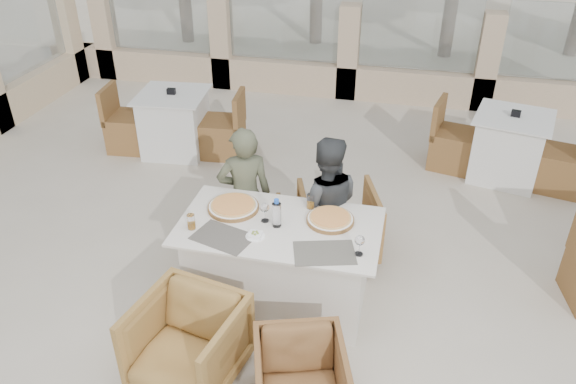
% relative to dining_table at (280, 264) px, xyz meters
% --- Properties ---
extents(ground, '(80.00, 80.00, 0.00)m').
position_rel_dining_table_xyz_m(ground, '(-0.10, -0.06, -0.39)').
color(ground, beige).
rests_on(ground, ground).
extents(perimeter_wall_far, '(10.00, 0.34, 1.60)m').
position_rel_dining_table_xyz_m(perimeter_wall_far, '(-0.10, 4.74, 0.42)').
color(perimeter_wall_far, '#CDB291').
rests_on(perimeter_wall_far, ground).
extents(dining_table, '(1.60, 0.90, 0.77)m').
position_rel_dining_table_xyz_m(dining_table, '(0.00, 0.00, 0.00)').
color(dining_table, silver).
rests_on(dining_table, ground).
extents(placemat_near_left, '(0.52, 0.42, 0.00)m').
position_rel_dining_table_xyz_m(placemat_near_left, '(-0.38, -0.25, 0.39)').
color(placemat_near_left, '#56514A').
rests_on(placemat_near_left, dining_table).
extents(placemat_near_right, '(0.51, 0.41, 0.00)m').
position_rel_dining_table_xyz_m(placemat_near_right, '(0.41, -0.27, 0.39)').
color(placemat_near_right, '#5E5A50').
rests_on(placemat_near_right, dining_table).
extents(pizza_left, '(0.52, 0.52, 0.05)m').
position_rel_dining_table_xyz_m(pizza_left, '(-0.43, 0.15, 0.41)').
color(pizza_left, '#CF561C').
rests_on(pizza_left, dining_table).
extents(pizza_right, '(0.42, 0.42, 0.05)m').
position_rel_dining_table_xyz_m(pizza_right, '(0.38, 0.14, 0.41)').
color(pizza_right, '#CC551B').
rests_on(pizza_right, dining_table).
extents(water_bottle, '(0.09, 0.09, 0.24)m').
position_rel_dining_table_xyz_m(water_bottle, '(-0.02, -0.01, 0.51)').
color(water_bottle, '#9DBCCF').
rests_on(water_bottle, dining_table).
extents(wine_glass_centre, '(0.08, 0.08, 0.18)m').
position_rel_dining_table_xyz_m(wine_glass_centre, '(-0.13, 0.03, 0.48)').
color(wine_glass_centre, white).
rests_on(wine_glass_centre, dining_table).
extents(wine_glass_corner, '(0.09, 0.09, 0.18)m').
position_rel_dining_table_xyz_m(wine_glass_corner, '(0.65, -0.23, 0.48)').
color(wine_glass_corner, white).
rests_on(wine_glass_corner, dining_table).
extents(beer_glass_left, '(0.08, 0.08, 0.13)m').
position_rel_dining_table_xyz_m(beer_glass_left, '(-0.66, -0.19, 0.45)').
color(beer_glass_left, orange).
rests_on(beer_glass_left, dining_table).
extents(beer_glass_right, '(0.08, 0.08, 0.13)m').
position_rel_dining_table_xyz_m(beer_glass_right, '(0.19, 0.31, 0.45)').
color(beer_glass_right, orange).
rests_on(beer_glass_right, dining_table).
extents(olive_dish, '(0.14, 0.14, 0.04)m').
position_rel_dining_table_xyz_m(olive_dish, '(-0.14, -0.19, 0.41)').
color(olive_dish, white).
rests_on(olive_dish, dining_table).
extents(armchair_far_left, '(0.66, 0.68, 0.55)m').
position_rel_dining_table_xyz_m(armchair_far_left, '(-0.45, 0.55, -0.11)').
color(armchair_far_left, olive).
rests_on(armchair_far_left, ground).
extents(armchair_far_right, '(0.89, 0.91, 0.66)m').
position_rel_dining_table_xyz_m(armchair_far_right, '(0.37, 0.79, -0.06)').
color(armchair_far_right, olive).
rests_on(armchair_far_right, ground).
extents(armchair_near_left, '(0.83, 0.85, 0.66)m').
position_rel_dining_table_xyz_m(armchair_near_left, '(-0.44, -0.94, -0.06)').
color(armchair_near_left, olive).
rests_on(armchair_near_left, ground).
extents(armchair_near_right, '(0.76, 0.77, 0.56)m').
position_rel_dining_table_xyz_m(armchair_near_right, '(0.39, -1.03, -0.10)').
color(armchair_near_right, brown).
rests_on(armchair_near_right, ground).
extents(diner_left, '(0.57, 0.49, 1.33)m').
position_rel_dining_table_xyz_m(diner_left, '(-0.45, 0.52, 0.28)').
color(diner_left, '#4D513B').
rests_on(diner_left, ground).
extents(diner_right, '(0.73, 0.63, 1.31)m').
position_rel_dining_table_xyz_m(diner_right, '(0.28, 0.52, 0.27)').
color(diner_right, '#393B3E').
rests_on(diner_right, ground).
extents(bg_table_a, '(1.71, 0.97, 0.77)m').
position_rel_dining_table_xyz_m(bg_table_a, '(-1.94, 2.41, 0.00)').
color(bg_table_a, silver).
rests_on(bg_table_a, ground).
extents(bg_table_b, '(1.78, 1.16, 0.77)m').
position_rel_dining_table_xyz_m(bg_table_b, '(2.05, 2.65, 0.00)').
color(bg_table_b, white).
rests_on(bg_table_b, ground).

